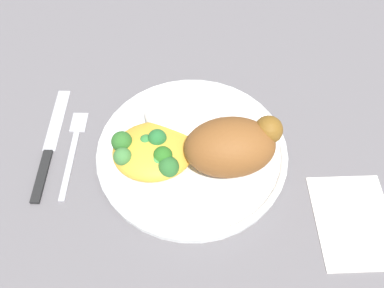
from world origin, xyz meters
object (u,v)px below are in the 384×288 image
(mac_cheese_with_broccoli, at_px, (152,151))
(knife, at_px, (48,151))
(rice_pile, at_px, (183,111))
(plate, at_px, (192,152))
(roasted_chicken, at_px, (233,146))
(fork, at_px, (73,147))
(napkin, at_px, (354,221))

(mac_cheese_with_broccoli, xyz_separation_m, knife, (-0.14, 0.03, -0.03))
(rice_pile, xyz_separation_m, knife, (-0.19, -0.03, -0.03))
(plate, distance_m, roasted_chicken, 0.07)
(plate, height_order, fork, plate)
(roasted_chicken, bearing_deg, rice_pile, 125.94)
(rice_pile, distance_m, knife, 0.19)
(rice_pile, height_order, mac_cheese_with_broccoli, mac_cheese_with_broccoli)
(napkin, bearing_deg, fork, 158.19)
(plate, xyz_separation_m, knife, (-0.19, 0.02, -0.01))
(knife, bearing_deg, rice_pile, 8.26)
(rice_pile, relative_size, knife, 0.55)
(napkin, bearing_deg, knife, 160.35)
(roasted_chicken, relative_size, mac_cheese_with_broccoli, 1.17)
(knife, bearing_deg, fork, 5.59)
(plate, relative_size, roasted_chicken, 2.08)
(fork, bearing_deg, mac_cheese_with_broccoli, -19.23)
(mac_cheese_with_broccoli, bearing_deg, plate, 12.24)
(napkin, bearing_deg, plate, 149.05)
(fork, xyz_separation_m, napkin, (0.35, -0.14, -0.00))
(roasted_chicken, distance_m, fork, 0.22)
(roasted_chicken, bearing_deg, mac_cheese_with_broccoli, 172.20)
(plate, bearing_deg, fork, 170.53)
(knife, bearing_deg, roasted_chicken, -11.33)
(roasted_chicken, relative_size, knife, 0.64)
(fork, height_order, knife, knife)
(plate, xyz_separation_m, rice_pile, (-0.01, 0.05, 0.03))
(roasted_chicken, distance_m, knife, 0.25)
(rice_pile, bearing_deg, plate, -81.95)
(napkin, bearing_deg, rice_pile, 140.08)
(roasted_chicken, height_order, knife, roasted_chicken)
(mac_cheese_with_broccoli, xyz_separation_m, napkin, (0.24, -0.10, -0.03))
(fork, bearing_deg, rice_pile, 8.83)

